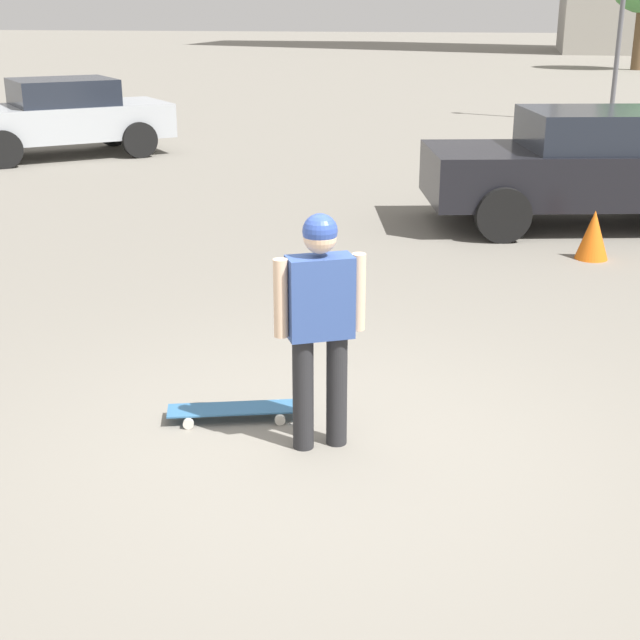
{
  "coord_description": "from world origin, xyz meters",
  "views": [
    {
      "loc": [
        -5.25,
        -1.1,
        2.77
      ],
      "look_at": [
        0.0,
        0.0,
        0.89
      ],
      "focal_mm": 50.0,
      "sensor_mm": 36.0,
      "label": 1
    }
  ],
  "objects_px": {
    "car_parked_near": "(591,166)",
    "traffic_cone": "(593,235)",
    "skateboard": "(234,410)",
    "car_parked_far": "(61,116)",
    "person": "(320,313)"
  },
  "relations": [
    {
      "from": "skateboard",
      "to": "traffic_cone",
      "type": "height_order",
      "value": "traffic_cone"
    },
    {
      "from": "car_parked_far",
      "to": "traffic_cone",
      "type": "distance_m",
      "value": 11.28
    },
    {
      "from": "skateboard",
      "to": "car_parked_far",
      "type": "height_order",
      "value": "car_parked_far"
    },
    {
      "from": "skateboard",
      "to": "traffic_cone",
      "type": "bearing_deg",
      "value": -136.88
    },
    {
      "from": "skateboard",
      "to": "car_parked_far",
      "type": "bearing_deg",
      "value": -75.14
    },
    {
      "from": "person",
      "to": "car_parked_near",
      "type": "relative_size",
      "value": 0.35
    },
    {
      "from": "car_parked_near",
      "to": "car_parked_far",
      "type": "distance_m",
      "value": 10.51
    },
    {
      "from": "car_parked_near",
      "to": "traffic_cone",
      "type": "height_order",
      "value": "car_parked_near"
    },
    {
      "from": "person",
      "to": "car_parked_near",
      "type": "bearing_deg",
      "value": 45.9
    },
    {
      "from": "person",
      "to": "car_parked_near",
      "type": "xyz_separation_m",
      "value": [
        7.04,
        -2.19,
        -0.14
      ]
    },
    {
      "from": "skateboard",
      "to": "car_parked_far",
      "type": "relative_size",
      "value": 0.22
    },
    {
      "from": "skateboard",
      "to": "traffic_cone",
      "type": "distance_m",
      "value": 5.74
    },
    {
      "from": "skateboard",
      "to": "car_parked_near",
      "type": "relative_size",
      "value": 0.21
    },
    {
      "from": "skateboard",
      "to": "car_parked_near",
      "type": "distance_m",
      "value": 7.39
    },
    {
      "from": "person",
      "to": "traffic_cone",
      "type": "xyz_separation_m",
      "value": [
        5.26,
        -2.14,
        -0.65
      ]
    }
  ]
}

